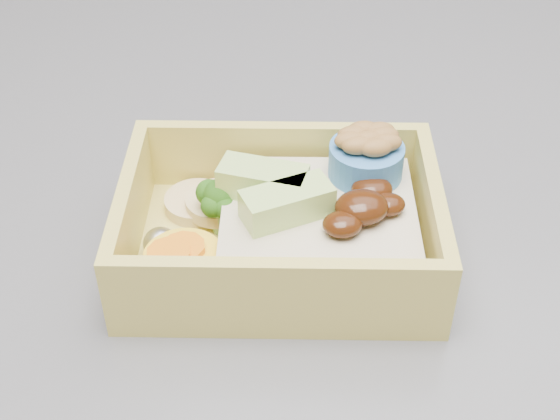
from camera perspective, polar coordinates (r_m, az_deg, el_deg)
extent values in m
cube|color=#37363B|center=(0.51, -5.47, 4.13)|extent=(1.24, 0.84, 0.04)
cube|color=#CFBE55|center=(0.40, 0.00, -2.98)|extent=(0.17, 0.14, 0.01)
cube|color=#CFBE55|center=(0.43, 0.12, 4.09)|extent=(0.16, 0.03, 0.04)
cube|color=#CFBE55|center=(0.35, -0.15, -6.16)|extent=(0.16, 0.03, 0.04)
cube|color=#CFBE55|center=(0.39, 11.01, -0.61)|extent=(0.02, 0.10, 0.04)
cube|color=#CFBE55|center=(0.39, -10.96, -0.37)|extent=(0.02, 0.10, 0.04)
cube|color=#C2B188|center=(0.39, 2.81, -1.31)|extent=(0.11, 0.10, 0.02)
ellipsoid|color=#321507|center=(0.37, 6.00, 0.20)|extent=(0.03, 0.03, 0.01)
ellipsoid|color=#321507|center=(0.39, 6.73, 1.50)|extent=(0.02, 0.02, 0.01)
ellipsoid|color=#321507|center=(0.37, 4.59, -1.05)|extent=(0.02, 0.02, 0.01)
ellipsoid|color=#321507|center=(0.38, 7.88, 0.40)|extent=(0.02, 0.02, 0.01)
cube|color=#B6DD74|center=(0.37, 0.52, 0.51)|extent=(0.05, 0.03, 0.02)
cube|color=#B6DD74|center=(0.39, -1.26, 2.16)|extent=(0.05, 0.03, 0.02)
cylinder|color=#79A75A|center=(0.41, -4.29, -0.66)|extent=(0.01, 0.01, 0.01)
sphere|color=#285C15|center=(0.40, -4.40, 1.08)|extent=(0.02, 0.02, 0.02)
sphere|color=#285C15|center=(0.40, -3.35, 1.19)|extent=(0.01, 0.01, 0.01)
sphere|color=#285C15|center=(0.40, -5.21, 1.28)|extent=(0.01, 0.01, 0.01)
sphere|color=#285C15|center=(0.39, -4.07, 0.22)|extent=(0.01, 0.01, 0.01)
sphere|color=#285C15|center=(0.39, -4.95, 0.31)|extent=(0.01, 0.01, 0.01)
sphere|color=#285C15|center=(0.40, -4.30, 1.48)|extent=(0.01, 0.01, 0.01)
cylinder|color=yellow|center=(0.38, -6.99, -4.20)|extent=(0.04, 0.04, 0.02)
cylinder|color=orange|center=(0.37, -7.07, -2.75)|extent=(0.02, 0.02, 0.00)
cylinder|color=orange|center=(0.37, -8.15, -3.18)|extent=(0.02, 0.02, 0.00)
cylinder|color=tan|center=(0.42, -6.10, 0.53)|extent=(0.03, 0.03, 0.01)
cylinder|color=tan|center=(0.41, -4.53, 0.53)|extent=(0.03, 0.03, 0.01)
ellipsoid|color=silver|center=(0.42, -2.28, 1.60)|extent=(0.02, 0.02, 0.02)
ellipsoid|color=silver|center=(0.39, -8.73, -2.44)|extent=(0.02, 0.02, 0.02)
cylinder|color=#3A7AC6|center=(0.40, 6.31, 3.60)|extent=(0.04, 0.04, 0.02)
ellipsoid|color=brown|center=(0.40, 6.44, 5.15)|extent=(0.02, 0.01, 0.01)
ellipsoid|color=brown|center=(0.40, 7.53, 5.41)|extent=(0.02, 0.01, 0.01)
ellipsoid|color=brown|center=(0.40, 5.39, 5.52)|extent=(0.02, 0.01, 0.01)
ellipsoid|color=brown|center=(0.39, 7.02, 4.55)|extent=(0.02, 0.01, 0.01)
ellipsoid|color=brown|center=(0.39, 5.73, 4.73)|extent=(0.02, 0.01, 0.01)
ellipsoid|color=brown|center=(0.39, 7.74, 4.90)|extent=(0.02, 0.01, 0.01)
ellipsoid|color=brown|center=(0.40, 6.11, 5.85)|extent=(0.02, 0.01, 0.01)
ellipsoid|color=brown|center=(0.40, 7.23, 5.76)|extent=(0.02, 0.01, 0.01)
ellipsoid|color=brown|center=(0.39, 5.18, 5.10)|extent=(0.02, 0.01, 0.01)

